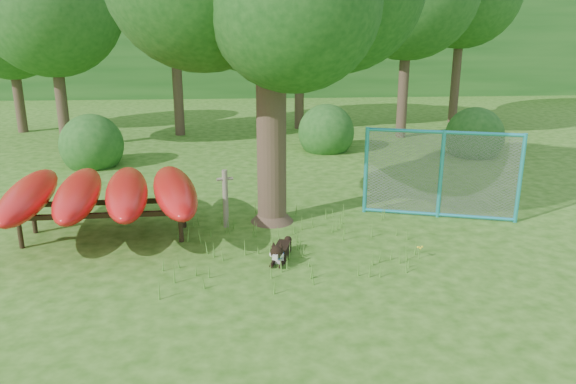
{
  "coord_description": "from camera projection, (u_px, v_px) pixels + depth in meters",
  "views": [
    {
      "loc": [
        -0.52,
        -8.67,
        4.02
      ],
      "look_at": [
        0.2,
        1.2,
        1.0
      ],
      "focal_mm": 35.0,
      "sensor_mm": 36.0,
      "label": 1
    }
  ],
  "objects": [
    {
      "name": "wooden_post",
      "position": [
        225.0,
        197.0,
        11.25
      ],
      "size": [
        0.33,
        0.14,
        1.2
      ],
      "rotation": [
        0.0,
        0.0,
        0.23
      ],
      "color": "#6F6753",
      "rests_on": "ground"
    },
    {
      "name": "fence_section",
      "position": [
        441.0,
        174.0,
        11.75
      ],
      "size": [
        3.11,
        1.0,
        3.13
      ],
      "rotation": [
        0.0,
        0.0,
        -0.29
      ],
      "color": "#29A6C1",
      "rests_on": "ground"
    },
    {
      "name": "wildflower_clump",
      "position": [
        419.0,
        248.0,
        9.85
      ],
      "size": [
        0.11,
        0.12,
        0.24
      ],
      "rotation": [
        0.0,
        0.0,
        -0.41
      ],
      "color": "#4E852B",
      "rests_on": "ground"
    },
    {
      "name": "ground",
      "position": [
        281.0,
        269.0,
        9.48
      ],
      "size": [
        80.0,
        80.0,
        0.0
      ],
      "primitive_type": "plane",
      "color": "#265511",
      "rests_on": "ground"
    },
    {
      "name": "shrub_left",
      "position": [
        94.0,
        166.0,
        16.28
      ],
      "size": [
        1.8,
        1.8,
        1.8
      ],
      "primitive_type": "sphere",
      "color": "#1B4E19",
      "rests_on": "ground"
    },
    {
      "name": "shrub_right",
      "position": [
        473.0,
        155.0,
        17.56
      ],
      "size": [
        1.8,
        1.8,
        1.8
      ],
      "primitive_type": "sphere",
      "color": "#1B4E19",
      "rests_on": "ground"
    },
    {
      "name": "bg_tree_f",
      "position": [
        9.0,
        30.0,
        20.16
      ],
      "size": [
        3.6,
        3.6,
        5.55
      ],
      "color": "#3E2D21",
      "rests_on": "ground"
    },
    {
      "name": "shrub_mid",
      "position": [
        326.0,
        150.0,
        18.2
      ],
      "size": [
        1.8,
        1.8,
        1.8
      ],
      "primitive_type": "sphere",
      "color": "#1B4E19",
      "rests_on": "ground"
    },
    {
      "name": "wooded_hillside",
      "position": [
        254.0,
        38.0,
        35.31
      ],
      "size": [
        80.0,
        12.0,
        6.0
      ],
      "primitive_type": "cube",
      "color": "#1B4E19",
      "rests_on": "ground"
    },
    {
      "name": "husky_dog",
      "position": [
        280.0,
        252.0,
        9.79
      ],
      "size": [
        0.45,
        0.97,
        0.45
      ],
      "rotation": [
        0.0,
        0.0,
        -0.26
      ],
      "color": "black",
      "rests_on": "ground"
    },
    {
      "name": "bg_tree_a",
      "position": [
        50.0,
        5.0,
        17.25
      ],
      "size": [
        4.4,
        4.4,
        6.7
      ],
      "color": "#3E2D21",
      "rests_on": "ground"
    },
    {
      "name": "bg_tree_c",
      "position": [
        300.0,
        19.0,
        20.78
      ],
      "size": [
        4.0,
        4.0,
        6.12
      ],
      "color": "#3E2D21",
      "rests_on": "ground"
    },
    {
      "name": "kayak_rack",
      "position": [
        103.0,
        193.0,
        10.64
      ],
      "size": [
        3.99,
        3.53,
        1.16
      ],
      "rotation": [
        0.0,
        0.0,
        0.04
      ],
      "color": "black",
      "rests_on": "ground"
    }
  ]
}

